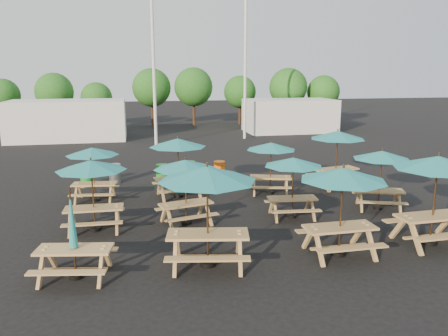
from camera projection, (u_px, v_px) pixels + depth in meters
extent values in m
plane|color=black|center=(232.00, 206.00, 15.74)|extent=(120.00, 120.00, 0.00)
cube|color=#B07D4E|center=(74.00, 249.00, 10.14)|extent=(1.82, 0.96, 0.06)
cube|color=#B07D4E|center=(66.00, 273.00, 9.58)|extent=(1.75, 0.53, 0.04)
cube|color=#B07D4E|center=(83.00, 250.00, 10.82)|extent=(1.75, 0.53, 0.04)
cylinder|color=black|center=(76.00, 276.00, 10.29)|extent=(0.35, 0.35, 0.10)
cylinder|color=brown|center=(73.00, 233.00, 10.06)|extent=(0.04, 0.04, 2.21)
cone|color=teal|center=(72.00, 217.00, 9.98)|extent=(0.21, 0.21, 1.44)
cube|color=#B07D4E|center=(94.00, 208.00, 13.21)|extent=(1.75, 0.71, 0.06)
cube|color=#B07D4E|center=(92.00, 224.00, 12.65)|extent=(1.74, 0.28, 0.04)
cube|color=#B07D4E|center=(97.00, 211.00, 13.88)|extent=(1.74, 0.28, 0.04)
cylinder|color=black|center=(95.00, 229.00, 13.35)|extent=(0.35, 0.35, 0.10)
cylinder|color=brown|center=(93.00, 196.00, 13.12)|extent=(0.04, 0.04, 2.22)
cone|color=teal|center=(91.00, 165.00, 12.92)|extent=(2.13, 2.13, 0.31)
cube|color=#B07D4E|center=(94.00, 184.00, 16.28)|extent=(1.68, 0.83, 0.05)
cube|color=#B07D4E|center=(91.00, 195.00, 15.76)|extent=(1.63, 0.43, 0.04)
cube|color=#B07D4E|center=(98.00, 187.00, 16.91)|extent=(1.63, 0.43, 0.04)
cylinder|color=black|center=(95.00, 200.00, 16.41)|extent=(0.32, 0.32, 0.09)
cylinder|color=brown|center=(94.00, 174.00, 16.20)|extent=(0.04, 0.04, 2.06)
cone|color=teal|center=(92.00, 151.00, 16.02)|extent=(2.17, 2.17, 0.29)
cube|color=#B07D4E|center=(208.00, 234.00, 10.77)|extent=(2.11, 1.12, 0.07)
cube|color=#B07D4E|center=(207.00, 259.00, 10.12)|extent=(2.03, 0.63, 0.04)
cube|color=#B07D4E|center=(208.00, 236.00, 11.56)|extent=(2.03, 0.63, 0.04)
cylinder|color=black|center=(208.00, 263.00, 10.94)|extent=(0.40, 0.40, 0.11)
cylinder|color=brown|center=(208.00, 217.00, 10.67)|extent=(0.05, 0.05, 2.57)
cone|color=teal|center=(207.00, 174.00, 10.44)|extent=(2.80, 2.80, 0.36)
cube|color=#B07D4E|center=(186.00, 204.00, 13.78)|extent=(1.76, 1.03, 0.06)
cube|color=#B07D4E|center=(193.00, 217.00, 13.30)|extent=(1.66, 0.63, 0.04)
cube|color=#B07D4E|center=(180.00, 206.00, 14.37)|extent=(1.66, 0.63, 0.04)
cylinder|color=black|center=(186.00, 223.00, 13.92)|extent=(0.33, 0.33, 0.09)
cylinder|color=brown|center=(186.00, 192.00, 13.70)|extent=(0.04, 0.04, 2.11)
cone|color=teal|center=(185.00, 164.00, 13.51)|extent=(2.41, 2.41, 0.29)
cube|color=#B07D4E|center=(179.00, 178.00, 16.82)|extent=(1.88, 0.93, 0.06)
cube|color=#B07D4E|center=(183.00, 190.00, 16.27)|extent=(1.83, 0.48, 0.04)
cube|color=#B07D4E|center=(175.00, 181.00, 17.49)|extent=(1.83, 0.48, 0.04)
cylinder|color=black|center=(179.00, 195.00, 16.97)|extent=(0.36, 0.36, 0.10)
cylinder|color=brown|center=(178.00, 168.00, 16.73)|extent=(0.04, 0.04, 2.31)
cone|color=teal|center=(178.00, 143.00, 16.52)|extent=(2.43, 2.43, 0.32)
cube|color=#B07D4E|center=(340.00, 227.00, 11.42)|extent=(1.88, 0.75, 0.06)
cube|color=#B07D4E|center=(352.00, 248.00, 10.83)|extent=(1.87, 0.29, 0.04)
cube|color=#B07D4E|center=(328.00, 229.00, 12.14)|extent=(1.87, 0.29, 0.04)
cylinder|color=black|center=(339.00, 253.00, 11.57)|extent=(0.37, 0.37, 0.10)
cylinder|color=brown|center=(341.00, 212.00, 11.33)|extent=(0.05, 0.05, 2.39)
cone|color=teal|center=(343.00, 174.00, 11.11)|extent=(2.28, 2.28, 0.33)
cube|color=#B07D4E|center=(292.00, 198.00, 14.43)|extent=(1.66, 0.77, 0.05)
cube|color=#B07D4E|center=(297.00, 211.00, 13.91)|extent=(1.62, 0.37, 0.04)
cube|color=#B07D4E|center=(288.00, 201.00, 15.06)|extent=(1.62, 0.37, 0.04)
cylinder|color=black|center=(292.00, 216.00, 14.56)|extent=(0.32, 0.32, 0.09)
cylinder|color=brown|center=(293.00, 188.00, 14.35)|extent=(0.04, 0.04, 2.05)
cone|color=teal|center=(293.00, 162.00, 14.16)|extent=(2.10, 2.10, 0.29)
cube|color=#B07D4E|center=(270.00, 177.00, 17.30)|extent=(1.74, 1.05, 0.05)
cube|color=#B07D4E|center=(271.00, 187.00, 16.78)|extent=(1.63, 0.66, 0.04)
cube|color=#B07D4E|center=(270.00, 180.00, 17.94)|extent=(1.63, 0.66, 0.04)
cylinder|color=black|center=(270.00, 192.00, 17.44)|extent=(0.33, 0.33, 0.09)
cylinder|color=brown|center=(271.00, 168.00, 17.22)|extent=(0.04, 0.04, 2.08)
cone|color=teal|center=(271.00, 146.00, 17.03)|extent=(2.41, 2.41, 0.29)
cube|color=#B07D4E|center=(432.00, 216.00, 12.14)|extent=(2.02, 0.85, 0.07)
cube|color=#B07D4E|center=(414.00, 219.00, 12.90)|extent=(2.00, 0.35, 0.04)
cylinder|color=black|center=(430.00, 242.00, 12.30)|extent=(0.40, 0.40, 0.11)
cylinder|color=brown|center=(434.00, 201.00, 12.04)|extent=(0.05, 0.05, 2.55)
cone|color=teal|center=(438.00, 162.00, 11.81)|extent=(2.49, 2.49, 0.35)
cube|color=#B07D4E|center=(379.00, 190.00, 15.32)|extent=(1.77, 1.16, 0.06)
cube|color=#B07D4E|center=(382.00, 203.00, 14.79)|extent=(1.63, 0.77, 0.04)
cube|color=#B07D4E|center=(375.00, 193.00, 15.97)|extent=(1.63, 0.77, 0.04)
cylinder|color=black|center=(378.00, 208.00, 15.46)|extent=(0.33, 0.33, 0.09)
cylinder|color=brown|center=(380.00, 180.00, 15.24)|extent=(0.04, 0.04, 2.11)
cone|color=teal|center=(382.00, 155.00, 15.05)|extent=(2.54, 2.54, 0.29)
cube|color=#B07D4E|center=(336.00, 169.00, 18.25)|extent=(1.99, 1.08, 0.06)
cube|color=#B07D4E|center=(346.00, 180.00, 17.70)|extent=(1.90, 0.62, 0.04)
cube|color=#B07D4E|center=(326.00, 173.00, 18.94)|extent=(1.90, 0.62, 0.04)
cylinder|color=black|center=(335.00, 186.00, 18.41)|extent=(0.38, 0.38, 0.10)
cylinder|color=brown|center=(336.00, 159.00, 18.16)|extent=(0.05, 0.05, 2.40)
cone|color=teal|center=(338.00, 135.00, 17.94)|extent=(2.66, 2.66, 0.33)
cylinder|color=#1A9220|center=(86.00, 176.00, 18.61)|extent=(0.52, 0.52, 0.83)
cylinder|color=gray|center=(115.00, 173.00, 19.06)|extent=(0.52, 0.52, 0.83)
cylinder|color=#1A9220|center=(162.00, 174.00, 18.99)|extent=(0.52, 0.52, 0.83)
cylinder|color=#1A9220|center=(189.00, 171.00, 19.61)|extent=(0.52, 0.52, 0.83)
cylinder|color=orange|center=(219.00, 170.00, 19.65)|extent=(0.52, 0.52, 0.83)
cylinder|color=silver|center=(153.00, 52.00, 27.45)|extent=(0.20, 0.20, 12.00)
cylinder|color=silver|center=(245.00, 54.00, 30.64)|extent=(0.20, 0.20, 12.00)
cube|color=silver|center=(68.00, 120.00, 31.10)|extent=(8.00, 4.00, 2.80)
cube|color=silver|center=(289.00, 116.00, 35.40)|extent=(7.00, 4.00, 2.60)
cylinder|color=#382314|center=(5.00, 118.00, 36.94)|extent=(0.24, 0.24, 1.92)
sphere|color=#1E5919|center=(3.00, 95.00, 36.53)|extent=(2.80, 2.80, 2.80)
cylinder|color=#382314|center=(56.00, 117.00, 36.47)|extent=(0.24, 0.24, 2.14)
sphere|color=#1E5919|center=(54.00, 92.00, 36.02)|extent=(3.11, 3.11, 3.11)
cylinder|color=#382314|center=(98.00, 119.00, 36.93)|extent=(0.24, 0.24, 1.78)
sphere|color=#1E5919|center=(97.00, 98.00, 36.56)|extent=(2.59, 2.59, 2.59)
cylinder|color=#382314|center=(153.00, 113.00, 38.80)|extent=(0.24, 0.24, 2.31)
sphere|color=#1E5919|center=(152.00, 88.00, 38.31)|extent=(3.36, 3.36, 3.36)
cylinder|color=#382314|center=(194.00, 113.00, 39.07)|extent=(0.24, 0.24, 2.35)
sphere|color=#1E5919|center=(194.00, 87.00, 38.58)|extent=(3.41, 3.41, 3.41)
cylinder|color=#382314|center=(240.00, 113.00, 40.35)|extent=(0.24, 0.24, 2.02)
sphere|color=#1E5919|center=(240.00, 92.00, 39.93)|extent=(2.94, 2.94, 2.94)
cylinder|color=#382314|center=(287.00, 113.00, 39.40)|extent=(0.24, 0.24, 2.32)
sphere|color=#1E5919|center=(288.00, 87.00, 38.91)|extent=(3.38, 3.38, 3.38)
cylinder|color=#382314|center=(322.00, 114.00, 40.12)|extent=(0.24, 0.24, 2.03)
sphere|color=#1E5919|center=(323.00, 92.00, 39.69)|extent=(2.95, 2.95, 2.95)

